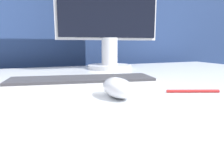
% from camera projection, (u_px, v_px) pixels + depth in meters
% --- Properties ---
extents(partition_panel, '(5.00, 0.03, 1.30)m').
position_uv_depth(partition_panel, '(54.00, 79.00, 1.35)').
color(partition_panel, navy).
rests_on(partition_panel, ground_plane).
extents(computer_mouse_near, '(0.06, 0.12, 0.05)m').
position_uv_depth(computer_mouse_near, '(118.00, 88.00, 0.52)').
color(computer_mouse_near, white).
rests_on(computer_mouse_near, desk).
extents(keyboard, '(0.48, 0.22, 0.02)m').
position_uv_depth(keyboard, '(81.00, 82.00, 0.67)').
color(keyboard, silver).
rests_on(keyboard, desk).
extents(monitor, '(0.53, 0.22, 0.56)m').
position_uv_depth(monitor, '(109.00, 9.00, 1.06)').
color(monitor, silver).
rests_on(monitor, desk).
extents(pen, '(0.13, 0.06, 0.01)m').
position_uv_depth(pen, '(193.00, 91.00, 0.57)').
color(pen, red).
rests_on(pen, desk).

